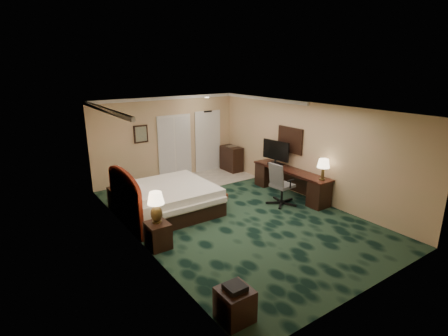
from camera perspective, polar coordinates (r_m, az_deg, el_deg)
floor at (r=8.96m, az=1.69°, el=-7.71°), size 5.00×7.50×0.00m
ceiling at (r=8.22m, az=1.86°, el=9.71°), size 5.00×7.50×0.00m
wall_back at (r=11.63m, az=-9.29°, el=4.81°), size 5.00×0.00×2.70m
wall_front at (r=6.08m, az=23.43°, el=-7.47°), size 5.00×0.00×2.70m
wall_left at (r=7.35m, az=-14.13°, el=-2.45°), size 0.00×7.50×2.70m
wall_right at (r=10.13m, az=13.25°, el=2.83°), size 0.00×7.50×2.70m
crown_molding at (r=8.23m, az=1.85°, el=9.36°), size 5.00×7.50×0.10m
tile_patch at (r=11.67m, az=-3.18°, el=-1.80°), size 3.20×1.70×0.01m
headboard at (r=8.48m, az=-15.88°, el=-4.68°), size 0.12×2.00×1.40m
entry_door at (r=12.40m, az=-2.69°, el=4.32°), size 1.02×0.06×2.18m
closet_doors at (r=11.77m, az=-8.04°, el=3.50°), size 1.20×0.06×2.10m
wall_art at (r=11.20m, az=-13.42°, el=5.42°), size 0.45×0.06×0.55m
wall_mirror at (r=10.46m, az=10.75°, el=4.53°), size 0.05×0.95×0.75m
bed at (r=9.10m, az=-9.11°, el=-5.10°), size 2.22×2.06×0.70m
nightstand_near at (r=7.51m, az=-10.73°, el=-10.73°), size 0.44×0.50×0.55m
nightstand_far at (r=9.65m, az=-16.78°, el=-4.78°), size 0.46×0.52×0.57m
lamp_near at (r=7.31m, az=-11.01°, el=-6.31°), size 0.39×0.39×0.66m
lamp_far at (r=9.40m, az=-17.16°, el=-1.58°), size 0.34×0.34×0.60m
bed_bench at (r=9.65m, az=-2.37°, el=-4.62°), size 0.46×1.17×0.39m
side_table at (r=5.57m, az=1.78°, el=-21.40°), size 0.48×0.48×0.52m
desk at (r=10.34m, az=10.75°, el=-2.32°), size 0.57×2.65×0.77m
tv at (r=10.57m, az=8.44°, el=2.47°), size 0.20×0.95×0.74m
desk_lamp at (r=9.47m, az=15.87°, el=-0.20°), size 0.42×0.42×0.57m
desk_chair at (r=9.56m, az=9.51°, el=-2.50°), size 0.74×0.70×1.19m
minibar at (r=12.48m, az=1.22°, el=1.53°), size 0.46×0.83×0.88m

